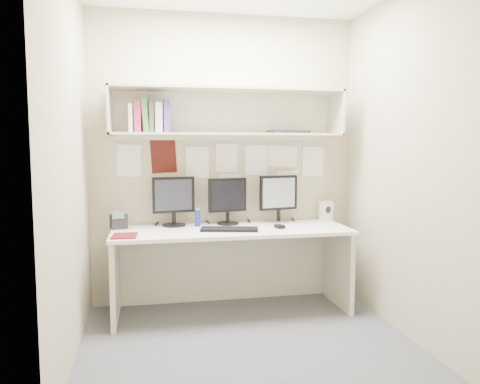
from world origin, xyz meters
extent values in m
cube|color=#4C4C51|center=(0.00, 0.00, 0.00)|extent=(2.40, 2.00, 0.01)
cube|color=tan|center=(0.00, 1.00, 1.30)|extent=(2.40, 0.02, 2.60)
cube|color=tan|center=(0.00, -1.00, 1.30)|extent=(2.40, 0.02, 2.60)
cube|color=tan|center=(-1.20, 0.00, 1.30)|extent=(0.02, 2.00, 2.60)
cube|color=tan|center=(1.20, 0.00, 1.30)|extent=(0.02, 2.00, 2.60)
cube|color=white|center=(0.00, 0.64, 0.71)|extent=(2.00, 0.70, 0.03)
cube|color=beige|center=(0.00, 0.97, 0.35)|extent=(1.96, 0.02, 0.70)
cube|color=beige|center=(0.00, 0.81, 1.53)|extent=(2.00, 0.38, 0.02)
cube|color=beige|center=(0.00, 0.81, 1.91)|extent=(2.00, 0.38, 0.02)
cube|color=beige|center=(0.00, 0.99, 1.72)|extent=(2.00, 0.02, 0.40)
cube|color=beige|center=(-0.99, 0.81, 1.72)|extent=(0.02, 0.38, 0.40)
cube|color=beige|center=(0.99, 0.81, 1.72)|extent=(0.02, 0.38, 0.40)
cylinder|color=black|center=(-0.47, 0.86, 0.74)|extent=(0.20, 0.20, 0.01)
cylinder|color=black|center=(-0.47, 0.86, 0.80)|extent=(0.03, 0.03, 0.10)
cube|color=black|center=(-0.47, 0.87, 1.00)|extent=(0.37, 0.09, 0.31)
cube|color=black|center=(-0.47, 0.85, 1.00)|extent=(0.32, 0.06, 0.27)
cylinder|color=black|center=(0.01, 0.86, 0.74)|extent=(0.19, 0.19, 0.01)
cylinder|color=black|center=(0.01, 0.86, 0.79)|extent=(0.03, 0.03, 0.10)
cube|color=black|center=(0.01, 0.87, 0.99)|extent=(0.35, 0.11, 0.30)
cube|color=black|center=(0.01, 0.85, 0.99)|extent=(0.30, 0.07, 0.26)
cylinder|color=#A5A5AA|center=(0.48, 0.86, 0.74)|extent=(0.20, 0.20, 0.01)
cylinder|color=black|center=(0.48, 0.86, 0.80)|extent=(0.03, 0.03, 0.10)
cube|color=black|center=(0.48, 0.87, 1.00)|extent=(0.37, 0.11, 0.31)
cube|color=#B7B7BC|center=(0.48, 0.85, 1.00)|extent=(0.32, 0.07, 0.27)
cube|color=black|center=(-0.03, 0.55, 0.74)|extent=(0.50, 0.27, 0.02)
cube|color=black|center=(0.40, 0.57, 0.74)|extent=(0.08, 0.11, 0.03)
cube|color=beige|center=(0.94, 0.87, 0.82)|extent=(0.12, 0.12, 0.18)
cylinder|color=black|center=(0.94, 0.82, 0.84)|extent=(0.06, 0.03, 0.06)
cylinder|color=navy|center=(-0.27, 0.81, 0.80)|extent=(0.05, 0.05, 0.14)
cylinder|color=white|center=(-0.27, 0.81, 0.88)|extent=(0.03, 0.03, 0.02)
cube|color=#5C0F14|center=(-0.88, 0.45, 0.74)|extent=(0.20, 0.24, 0.01)
cube|color=black|center=(-0.94, 0.82, 0.79)|extent=(0.16, 0.14, 0.12)
cube|color=#4C6659|center=(-0.94, 0.76, 0.86)|extent=(0.10, 0.03, 0.07)
cube|color=white|center=(-0.82, 0.81, 1.66)|extent=(0.03, 0.19, 0.23)
cube|color=#AB1F50|center=(-0.77, 0.81, 1.67)|extent=(0.05, 0.19, 0.26)
cube|color=#357C29|center=(-0.70, 0.81, 1.68)|extent=(0.04, 0.19, 0.28)
cube|color=#414145|center=(-0.65, 0.81, 1.69)|extent=(0.03, 0.19, 0.31)
cube|color=silver|center=(-0.59, 0.81, 1.67)|extent=(0.06, 0.19, 0.25)
cube|color=#433A92|center=(-0.53, 0.81, 1.68)|extent=(0.05, 0.19, 0.28)
cube|color=black|center=(0.54, 0.80, 1.55)|extent=(0.41, 0.26, 0.03)
camera|label=1|loc=(-0.69, -3.22, 1.44)|focal=35.00mm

